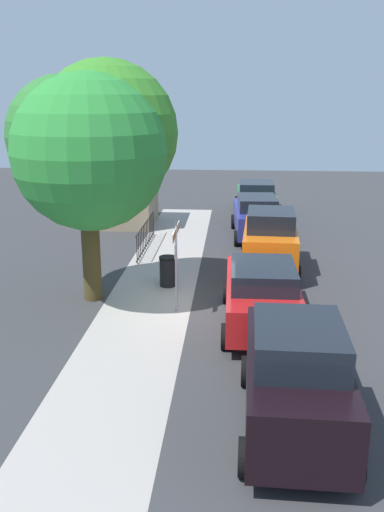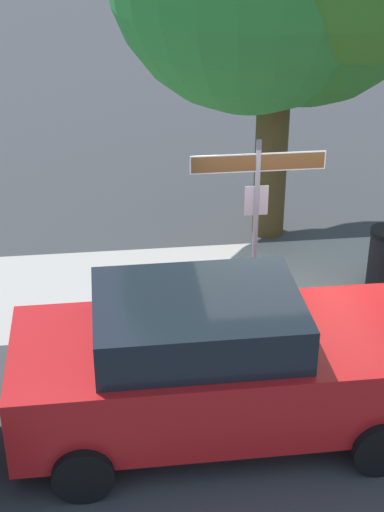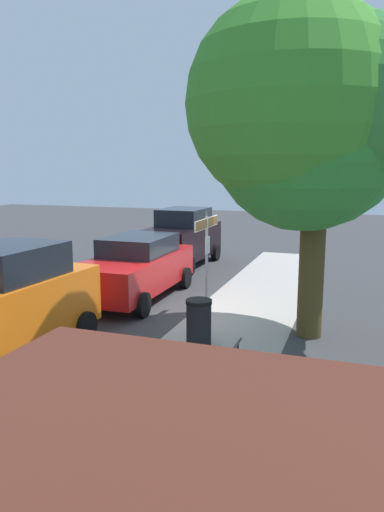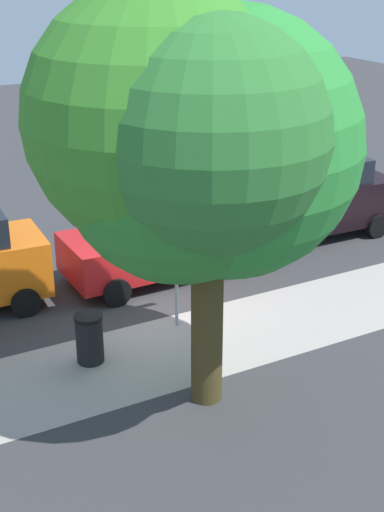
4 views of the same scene
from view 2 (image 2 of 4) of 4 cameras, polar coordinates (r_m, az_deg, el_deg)
ground_plane at (r=11.08m, az=6.73°, el=-5.16°), size 60.00×60.00×0.00m
street_sign at (r=10.45m, az=4.75°, el=4.62°), size 1.79×0.07×2.63m
car_red at (r=8.77m, az=1.85°, el=-7.79°), size 4.62×2.10×1.75m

